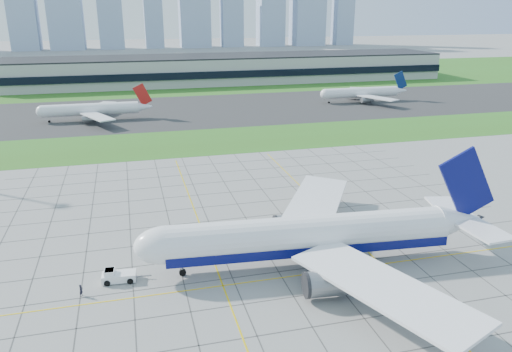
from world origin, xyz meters
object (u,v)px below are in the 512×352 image
at_px(airliner, 311,236).
at_px(crew_near, 81,290).
at_px(distant_jet_2, 362,92).
at_px(pushback_tug, 117,276).
at_px(distant_jet_1, 93,109).

distance_m(airliner, crew_near, 38.14).
bearing_deg(distant_jet_2, crew_near, -129.22).
height_order(airliner, pushback_tug, airliner).
bearing_deg(pushback_tug, crew_near, -145.13).
height_order(airliner, distant_jet_1, airliner).
distance_m(pushback_tug, distant_jet_2, 181.31).
xyz_separation_m(pushback_tug, crew_near, (-5.42, -3.16, 0.00)).
bearing_deg(distant_jet_2, airliner, -119.12).
relative_size(airliner, crew_near, 32.62).
distance_m(crew_near, distant_jet_2, 187.16).
bearing_deg(airliner, distant_jet_1, 112.04).
xyz_separation_m(airliner, crew_near, (-37.87, -0.52, -4.48)).
distance_m(pushback_tug, crew_near, 6.27).
bearing_deg(distant_jet_2, distant_jet_1, -174.77).
height_order(pushback_tug, distant_jet_2, distant_jet_2).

